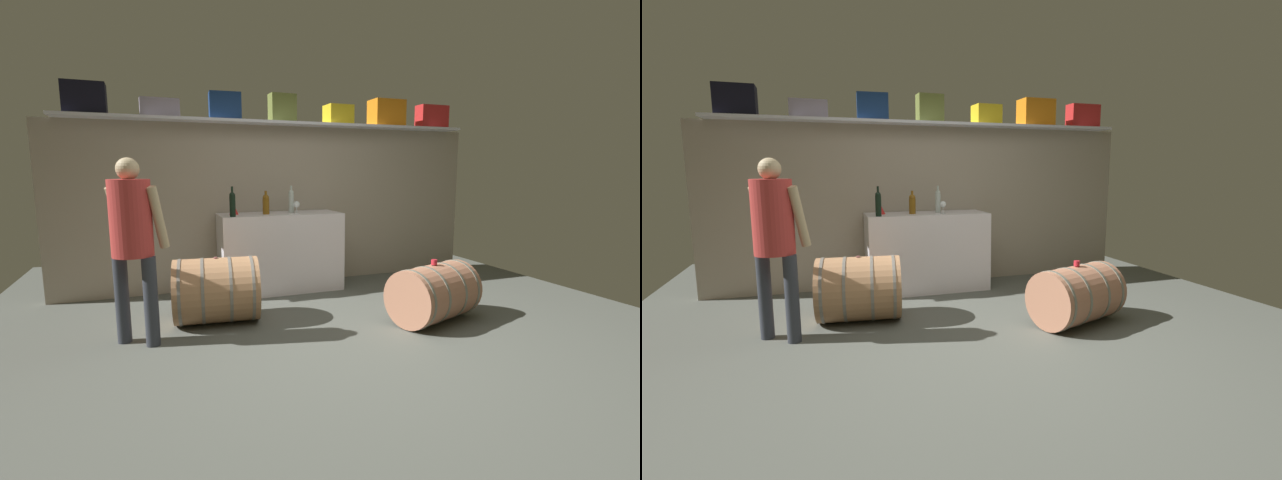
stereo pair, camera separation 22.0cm
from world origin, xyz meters
TOP-DOWN VIEW (x-y plane):
  - ground_plane at (0.00, 0.57)m, footprint 6.58×7.73m
  - back_wall_panel at (0.00, 2.27)m, footprint 5.38×0.10m
  - high_shelf_board at (0.00, 2.12)m, footprint 4.95×0.40m
  - toolcase_black at (-2.13, 2.12)m, footprint 0.42×0.29m
  - toolcase_grey at (-1.40, 2.12)m, footprint 0.42×0.22m
  - toolcase_navy at (-0.69, 2.12)m, footprint 0.37×0.29m
  - toolcase_olive at (0.00, 2.12)m, footprint 0.32×0.21m
  - toolcase_yellow at (0.74, 2.12)m, footprint 0.33×0.28m
  - toolcase_orange at (1.43, 2.12)m, footprint 0.43×0.30m
  - toolcase_red at (2.14, 2.12)m, footprint 0.42×0.21m
  - work_cabinet at (-0.10, 1.91)m, footprint 1.45×0.59m
  - wine_bottle_dark at (-0.70, 1.70)m, footprint 0.07×0.07m
  - wine_bottle_clear at (0.04, 1.92)m, footprint 0.06×0.06m
  - wine_bottle_amber at (-0.29, 1.86)m, footprint 0.08×0.08m
  - wine_glass at (0.07, 1.80)m, footprint 0.08×0.08m
  - red_funnel at (-0.65, 1.96)m, footprint 0.11×0.11m
  - wine_barrel_near at (0.97, 0.29)m, footprint 0.96×0.79m
  - wine_barrel_far at (-1.00, 1.01)m, footprint 0.85×0.71m
  - tasting_cup at (0.96, 0.29)m, footprint 0.06×0.06m
  - winemaker_pouring at (-1.69, 0.70)m, footprint 0.51×0.48m

SIDE VIEW (x-z plane):
  - ground_plane at x=0.00m, z-range -0.02..0.00m
  - wine_barrel_near at x=0.97m, z-range 0.00..0.57m
  - wine_barrel_far at x=-1.00m, z-range 0.00..0.64m
  - work_cabinet at x=-0.10m, z-range 0.00..0.95m
  - tasting_cup at x=0.96m, z-range 0.56..0.61m
  - winemaker_pouring at x=-1.69m, z-range 0.18..1.74m
  - back_wall_panel at x=0.00m, z-range 0.00..2.00m
  - red_funnel at x=-0.65m, z-range 0.95..1.06m
  - wine_glass at x=0.07m, z-range 0.98..1.12m
  - wine_bottle_amber at x=-0.29m, z-range 0.93..1.21m
  - wine_bottle_clear at x=0.04m, z-range 0.93..1.26m
  - wine_bottle_dark at x=-0.70m, z-range 0.92..1.26m
  - high_shelf_board at x=0.00m, z-range 2.00..2.03m
  - toolcase_grey at x=-1.40m, z-range 2.03..2.23m
  - toolcase_yellow at x=0.74m, z-range 2.03..2.27m
  - toolcase_red at x=2.14m, z-range 2.03..2.34m
  - toolcase_navy at x=-0.69m, z-range 2.03..2.34m
  - toolcase_black at x=-2.13m, z-range 2.03..2.35m
  - toolcase_olive at x=0.00m, z-range 2.03..2.36m
  - toolcase_orange at x=1.43m, z-range 2.03..2.37m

